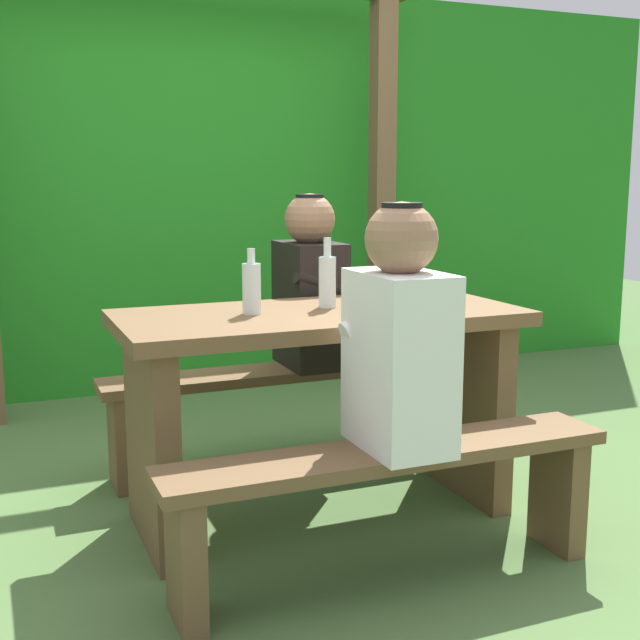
% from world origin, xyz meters
% --- Properties ---
extents(ground_plane, '(12.00, 12.00, 0.00)m').
position_xyz_m(ground_plane, '(0.00, 0.00, 0.00)').
color(ground_plane, '#4D6D3A').
extents(hedge_backdrop, '(6.40, 0.73, 2.27)m').
position_xyz_m(hedge_backdrop, '(0.00, 2.36, 1.14)').
color(hedge_backdrop, '#22801F').
rests_on(hedge_backdrop, ground_plane).
extents(pergola_post_right, '(0.12, 0.12, 2.17)m').
position_xyz_m(pergola_post_right, '(1.07, 1.66, 1.08)').
color(pergola_post_right, brown).
rests_on(pergola_post_right, ground_plane).
extents(picnic_table, '(1.40, 0.64, 0.75)m').
position_xyz_m(picnic_table, '(0.00, 0.00, 0.51)').
color(picnic_table, brown).
rests_on(picnic_table, ground_plane).
extents(bench_near, '(1.40, 0.24, 0.42)m').
position_xyz_m(bench_near, '(0.00, -0.54, 0.31)').
color(bench_near, brown).
rests_on(bench_near, ground_plane).
extents(bench_far, '(1.40, 0.24, 0.42)m').
position_xyz_m(bench_far, '(0.00, 0.54, 0.31)').
color(bench_far, brown).
rests_on(bench_far, ground_plane).
extents(person_white_shirt, '(0.25, 0.35, 0.72)m').
position_xyz_m(person_white_shirt, '(0.02, -0.54, 0.76)').
color(person_white_shirt, white).
rests_on(person_white_shirt, bench_near).
extents(person_black_coat, '(0.25, 0.35, 0.72)m').
position_xyz_m(person_black_coat, '(0.18, 0.54, 0.76)').
color(person_black_coat, black).
rests_on(person_black_coat, bench_far).
extents(drinking_glass, '(0.06, 0.06, 0.08)m').
position_xyz_m(drinking_glass, '(0.22, 0.05, 0.79)').
color(drinking_glass, silver).
rests_on(drinking_glass, picnic_table).
extents(bottle_left, '(0.06, 0.06, 0.22)m').
position_xyz_m(bottle_left, '(-0.24, 0.03, 0.84)').
color(bottle_left, silver).
rests_on(bottle_left, picnic_table).
extents(bottle_right, '(0.06, 0.06, 0.25)m').
position_xyz_m(bottle_right, '(0.05, 0.06, 0.85)').
color(bottle_right, silver).
rests_on(bottle_right, picnic_table).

